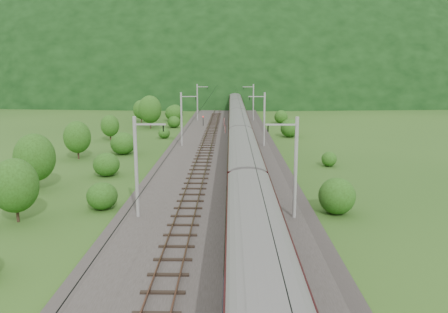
{
  "coord_description": "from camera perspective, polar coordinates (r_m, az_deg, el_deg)",
  "views": [
    {
      "loc": [
        1.13,
        -32.99,
        12.0
      ],
      "look_at": [
        0.46,
        12.69,
        2.6
      ],
      "focal_mm": 35.0,
      "sensor_mm": 36.0,
      "label": 1
    }
  ],
  "objects": [
    {
      "name": "track_right",
      "position": [
        44.55,
        2.45,
        -3.52
      ],
      "size": [
        2.4,
        220.0,
        0.27
      ],
      "color": "#533123",
      "rests_on": "railbed"
    },
    {
      "name": "vegetation_left",
      "position": [
        49.64,
        -18.28,
        0.28
      ],
      "size": [
        13.32,
        144.11,
        6.81
      ],
      "color": "#234412",
      "rests_on": "ground"
    },
    {
      "name": "hazard_post_far",
      "position": [
        78.67,
        0.15,
        3.61
      ],
      "size": [
        0.15,
        0.15,
        1.44
      ],
      "primitive_type": "cylinder",
      "color": "red",
      "rests_on": "railbed"
    },
    {
      "name": "train",
      "position": [
        65.16,
        1.95,
        4.22
      ],
      "size": [
        3.05,
        167.9,
        5.32
      ],
      "color": "black",
      "rests_on": "ground"
    },
    {
      "name": "vegetation_right",
      "position": [
        47.38,
        13.34,
        -1.69
      ],
      "size": [
        5.73,
        101.03,
        2.93
      ],
      "color": "#234412",
      "rests_on": "ground"
    },
    {
      "name": "mountain_ridge",
      "position": [
        354.54,
        -19.39,
        9.04
      ],
      "size": [
        336.0,
        280.0,
        132.0
      ],
      "primitive_type": "ellipsoid",
      "color": "black",
      "rests_on": "ground"
    },
    {
      "name": "ground",
      "position": [
        35.12,
        -1.07,
        -8.35
      ],
      "size": [
        600.0,
        600.0,
        0.0
      ],
      "primitive_type": "plane",
      "color": "#244816",
      "rests_on": "ground"
    },
    {
      "name": "hazard_post_near",
      "position": [
        88.28,
        0.03,
        4.54
      ],
      "size": [
        0.17,
        0.17,
        1.61
      ],
      "primitive_type": "cylinder",
      "color": "red",
      "rests_on": "railbed"
    },
    {
      "name": "mountain_main",
      "position": [
        293.23,
        0.62,
        9.28
      ],
      "size": [
        504.0,
        360.0,
        244.0
      ],
      "primitive_type": "ellipsoid",
      "color": "black",
      "rests_on": "ground"
    },
    {
      "name": "track_left",
      "position": [
        44.67,
        -3.73,
        -3.49
      ],
      "size": [
        2.4,
        220.0,
        0.27
      ],
      "color": "#533123",
      "rests_on": "railbed"
    },
    {
      "name": "overhead_wires",
      "position": [
        43.28,
        -0.67,
        5.13
      ],
      "size": [
        4.83,
        198.0,
        0.03
      ],
      "color": "black",
      "rests_on": "ground"
    },
    {
      "name": "catenary_left",
      "position": [
        65.82,
        -5.51,
        5.03
      ],
      "size": [
        2.54,
        192.28,
        8.0
      ],
      "color": "gray",
      "rests_on": "railbed"
    },
    {
      "name": "railbed",
      "position": [
        44.6,
        -0.64,
        -3.78
      ],
      "size": [
        14.0,
        220.0,
        0.3
      ],
      "primitive_type": "cube",
      "color": "#38332D",
      "rests_on": "ground"
    },
    {
      "name": "signal",
      "position": [
        88.62,
        -2.74,
        4.76
      ],
      "size": [
        0.21,
        0.21,
        1.92
      ],
      "color": "black",
      "rests_on": "railbed"
    },
    {
      "name": "catenary_right",
      "position": [
        65.61,
        5.22,
        5.02
      ],
      "size": [
        2.54,
        192.28,
        8.0
      ],
      "color": "gray",
      "rests_on": "railbed"
    }
  ]
}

